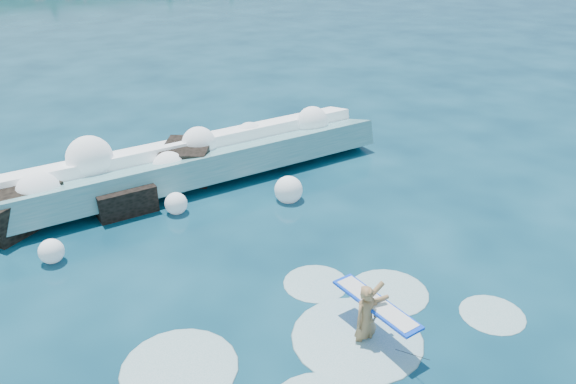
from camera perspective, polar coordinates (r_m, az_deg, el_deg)
name	(u,v)px	position (r m, az deg, el deg)	size (l,w,h in m)	color
ground	(281,278)	(14.41, -0.76, -8.71)	(200.00, 200.00, 0.00)	#07293C
breaking_wave	(128,178)	(19.09, -15.92, 1.42)	(18.29, 2.84, 1.58)	teal
rock_cluster	(103,190)	(18.71, -18.24, 0.18)	(8.39, 3.16, 1.38)	black
surfer_with_board	(369,317)	(12.31, 8.20, -12.43)	(0.90, 2.86, 1.67)	#A3774C
wave_spray	(104,173)	(18.63, -18.17, 1.86)	(15.39, 5.07, 2.08)	white
surf_foam	(324,343)	(12.52, 3.67, -15.07)	(8.72, 5.37, 0.14)	silver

